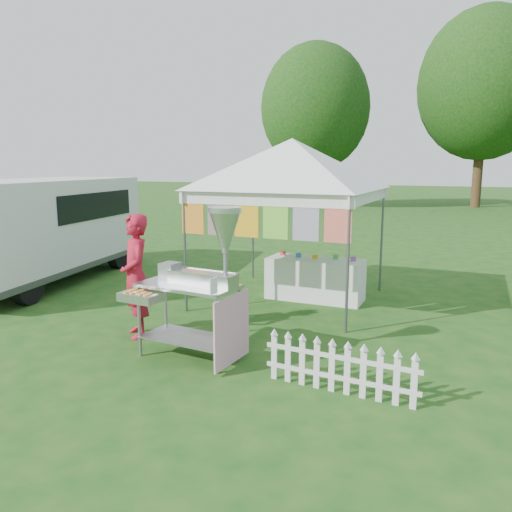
% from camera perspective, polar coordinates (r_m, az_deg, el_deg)
% --- Properties ---
extents(ground, '(120.00, 120.00, 0.00)m').
position_cam_1_polar(ground, '(6.53, -6.91, -12.48)').
color(ground, '#154814').
rests_on(ground, ground).
extents(canopy_main, '(4.24, 4.24, 3.45)m').
position_cam_1_polar(canopy_main, '(9.20, 4.15, 13.20)').
color(canopy_main, '#59595E').
rests_on(canopy_main, ground).
extents(tree_left, '(6.40, 6.40, 9.53)m').
position_cam_1_polar(tree_left, '(30.72, 6.78, 16.47)').
color(tree_left, '#392A15').
rests_on(tree_left, ground).
extents(tree_mid, '(7.60, 7.60, 11.52)m').
position_cam_1_polar(tree_mid, '(33.47, 24.66, 17.37)').
color(tree_mid, '#392A15').
rests_on(tree_mid, ground).
extents(donut_cart, '(1.52, 0.94, 2.02)m').
position_cam_1_polar(donut_cart, '(6.38, -6.33, -1.81)').
color(donut_cart, gray).
rests_on(donut_cart, ground).
extents(vendor, '(0.79, 0.78, 1.83)m').
position_cam_1_polar(vendor, '(7.56, -13.56, -2.24)').
color(vendor, '#AE152B').
rests_on(vendor, ground).
extents(cargo_van, '(3.07, 5.63, 2.22)m').
position_cam_1_polar(cargo_van, '(11.91, -23.18, 3.10)').
color(cargo_van, silver).
rests_on(cargo_van, ground).
extents(picket_fence, '(1.80, 0.15, 0.56)m').
position_cam_1_polar(picket_fence, '(5.78, 9.52, -12.60)').
color(picket_fence, silver).
rests_on(picket_fence, ground).
extents(display_table, '(1.80, 0.70, 0.78)m').
position_cam_1_polar(display_table, '(9.53, 6.76, -2.65)').
color(display_table, white).
rests_on(display_table, ground).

